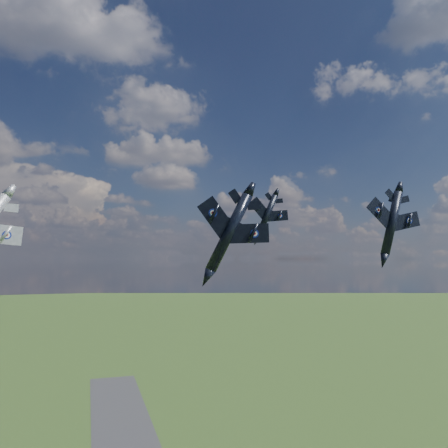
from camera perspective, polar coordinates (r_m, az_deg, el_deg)
name	(u,v)px	position (r m, az deg, el deg)	size (l,w,h in m)	color
jet_lead_navy	(229,232)	(62.41, 0.69, -1.08)	(11.89, 16.58, 3.43)	black
jet_right_navy	(392,223)	(66.77, 21.08, 0.14)	(9.24, 12.88, 2.66)	black
jet_high_navy	(267,216)	(97.68, 5.60, 1.09)	(9.91, 13.82, 2.86)	black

